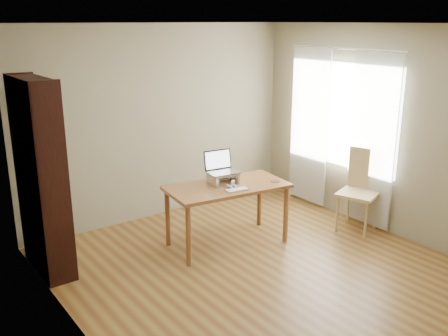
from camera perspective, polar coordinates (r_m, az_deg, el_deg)
room at (r=5.05m, az=5.67°, el=1.20°), size 4.04×4.54×2.64m
bookshelf at (r=5.56m, az=-20.12°, el=-1.00°), size 0.30×0.90×2.10m
curtains at (r=6.94m, az=12.97°, el=3.97°), size 0.03×1.90×2.25m
desk at (r=5.95m, az=0.37°, el=-2.86°), size 1.51×0.90×0.75m
laptop_stand at (r=5.95m, az=-0.09°, el=-1.03°), size 0.32×0.25×0.13m
laptop at (r=5.97m, az=-0.45°, el=0.14°), size 0.38×0.34×0.25m
keyboard at (r=5.73m, az=1.50°, el=-2.50°), size 0.29×0.16×0.02m
coaster at (r=6.09m, az=5.89°, el=-1.49°), size 0.11×0.11×0.01m
cat at (r=5.98m, az=-0.29°, el=-1.11°), size 0.25×0.49×0.16m
chair at (r=6.64m, az=15.58°, el=-2.11°), size 0.59×0.59×1.05m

